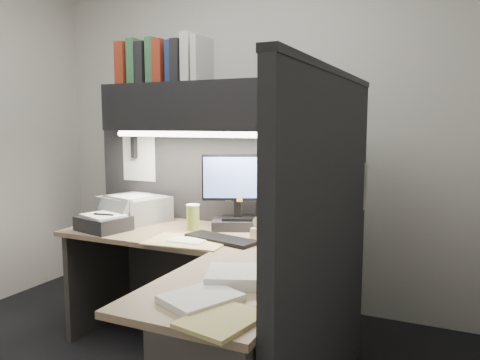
# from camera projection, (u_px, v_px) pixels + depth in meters

# --- Properties ---
(wall_back) EXTENTS (3.50, 0.04, 2.70)m
(wall_back) POSITION_uv_depth(u_px,v_px,m) (248.00, 129.00, 3.65)
(wall_back) COLOR beige
(wall_back) RESTS_ON floor
(partition_back) EXTENTS (1.90, 0.06, 1.60)m
(partition_back) POSITION_uv_depth(u_px,v_px,m) (218.00, 211.00, 3.20)
(partition_back) COLOR black
(partition_back) RESTS_ON floor
(partition_right) EXTENTS (0.06, 1.50, 1.60)m
(partition_right) POSITION_uv_depth(u_px,v_px,m) (327.00, 255.00, 2.12)
(partition_right) COLOR black
(partition_right) RESTS_ON floor
(desk) EXTENTS (1.70, 1.53, 0.73)m
(desk) POSITION_uv_depth(u_px,v_px,m) (201.00, 324.00, 2.23)
(desk) COLOR #7D6E4F
(desk) RESTS_ON floor
(overhead_shelf) EXTENTS (1.55, 0.34, 0.30)m
(overhead_shelf) POSITION_uv_depth(u_px,v_px,m) (218.00, 107.00, 2.91)
(overhead_shelf) COLOR black
(overhead_shelf) RESTS_ON partition_back
(task_light_tube) EXTENTS (1.32, 0.04, 0.04)m
(task_light_tube) POSITION_uv_depth(u_px,v_px,m) (207.00, 134.00, 2.80)
(task_light_tube) COLOR white
(task_light_tube) RESTS_ON overhead_shelf
(monitor) EXTENTS (0.42, 0.31, 0.48)m
(monitor) POSITION_uv_depth(u_px,v_px,m) (237.00, 199.00, 2.94)
(monitor) COLOR black
(monitor) RESTS_ON desk
(keyboard) EXTENTS (0.46, 0.25, 0.02)m
(keyboard) POSITION_uv_depth(u_px,v_px,m) (221.00, 239.00, 2.66)
(keyboard) COLOR black
(keyboard) RESTS_ON desk
(mousepad) EXTENTS (0.25, 0.24, 0.00)m
(mousepad) POSITION_uv_depth(u_px,v_px,m) (285.00, 251.00, 2.44)
(mousepad) COLOR navy
(mousepad) RESTS_ON desk
(mouse) EXTENTS (0.10, 0.12, 0.04)m
(mouse) POSITION_uv_depth(u_px,v_px,m) (285.00, 247.00, 2.45)
(mouse) COLOR black
(mouse) RESTS_ON mousepad
(telephone) EXTENTS (0.30, 0.30, 0.10)m
(telephone) POSITION_uv_depth(u_px,v_px,m) (280.00, 229.00, 2.74)
(telephone) COLOR beige
(telephone) RESTS_ON desk
(coffee_cup) EXTENTS (0.11, 0.11, 0.15)m
(coffee_cup) POSITION_uv_depth(u_px,v_px,m) (193.00, 218.00, 2.94)
(coffee_cup) COLOR #A8A943
(coffee_cup) RESTS_ON desk
(printer) EXTENTS (0.50, 0.46, 0.17)m
(printer) POSITION_uv_depth(u_px,v_px,m) (134.00, 208.00, 3.22)
(printer) COLOR gray
(printer) RESTS_ON desk
(notebook_stack) EXTENTS (0.34, 0.31, 0.09)m
(notebook_stack) POSITION_uv_depth(u_px,v_px,m) (104.00, 223.00, 2.93)
(notebook_stack) COLOR black
(notebook_stack) RESTS_ON desk
(open_folder) EXTENTS (0.48, 0.34, 0.01)m
(open_folder) POSITION_uv_depth(u_px,v_px,m) (188.00, 241.00, 2.64)
(open_folder) COLOR tan
(open_folder) RESTS_ON desk
(paper_stack_a) EXTENTS (0.33, 0.31, 0.05)m
(paper_stack_a) POSITION_uv_depth(u_px,v_px,m) (240.00, 277.00, 1.96)
(paper_stack_a) COLOR white
(paper_stack_a) RESTS_ON desk
(paper_stack_b) EXTENTS (0.31, 0.33, 0.03)m
(paper_stack_b) POSITION_uv_depth(u_px,v_px,m) (201.00, 298.00, 1.75)
(paper_stack_b) COLOR white
(paper_stack_b) RESTS_ON desk
(manila_stack) EXTENTS (0.27, 0.31, 0.02)m
(manila_stack) POSITION_uv_depth(u_px,v_px,m) (222.00, 320.00, 1.58)
(manila_stack) COLOR tan
(manila_stack) RESTS_ON desk
(binder_row) EXTENTS (0.64, 0.25, 0.30)m
(binder_row) POSITION_uv_depth(u_px,v_px,m) (163.00, 62.00, 3.04)
(binder_row) COLOR maroon
(binder_row) RESTS_ON overhead_shelf
(pinned_papers) EXTENTS (1.76, 1.31, 0.51)m
(pinned_papers) POSITION_uv_depth(u_px,v_px,m) (249.00, 184.00, 2.67)
(pinned_papers) COLOR white
(pinned_papers) RESTS_ON partition_back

